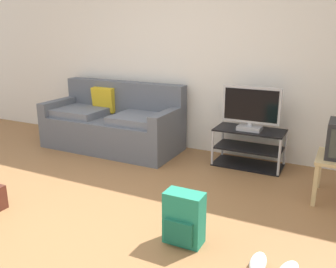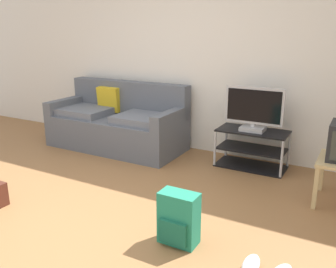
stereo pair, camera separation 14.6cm
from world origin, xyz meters
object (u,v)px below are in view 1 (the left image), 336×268
Objects in this scene: flat_tv at (251,109)px; tv_stand at (249,148)px; couch at (114,124)px; sneakers_pair at (273,267)px; backpack at (184,219)px.

tv_stand is at bearing 90.00° from flat_tv.
couch is 1.97m from flat_tv.
flat_tv is 1.96× the size of sneakers_pair.
backpack is (-0.02, -1.90, -0.52)m from flat_tv.
couch is 2.76× the size of flat_tv.
flat_tv reaches higher than couch.
sneakers_pair is at bearing -70.70° from tv_stand.
backpack is at bearing -90.61° from flat_tv.
couch is 2.30× the size of tv_stand.
backpack is 1.21× the size of sneakers_pair.
couch is 4.49× the size of backpack.
couch is at bearing -176.62° from flat_tv.
couch is 5.43× the size of sneakers_pair.
flat_tv is at bearing 80.47° from backpack.
backpack is at bearing -43.10° from couch.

